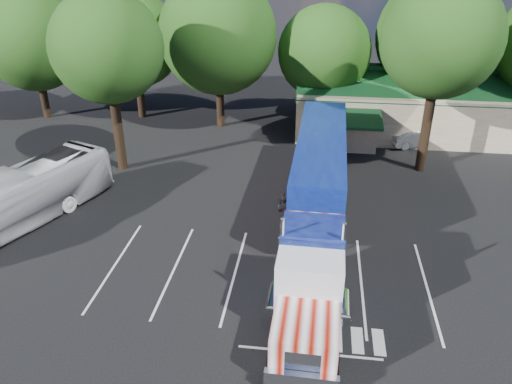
# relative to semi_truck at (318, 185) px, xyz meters

# --- Properties ---
(ground) EXTENTS (120.00, 120.00, 0.00)m
(ground) POSITION_rel_semi_truck_xyz_m (-4.02, 0.67, -2.72)
(ground) COLOR black
(ground) RESTS_ON ground
(event_hall) EXTENTS (24.20, 14.12, 5.55)m
(event_hall) POSITION_rel_semi_truck_xyz_m (9.71, 18.47, -0.51)
(event_hall) COLOR beige
(event_hall) RESTS_ON ground
(tree_row_a) EXTENTS (9.00, 9.00, 11.68)m
(tree_row_a) POSITION_rel_semi_truck_xyz_m (-26.02, 17.17, 4.44)
(tree_row_a) COLOR black
(tree_row_a) RESTS_ON ground
(tree_row_b) EXTENTS (8.40, 8.40, 11.35)m
(tree_row_b) POSITION_rel_semi_truck_xyz_m (-17.02, 18.47, 4.41)
(tree_row_b) COLOR black
(tree_row_b) RESTS_ON ground
(tree_row_c) EXTENTS (10.00, 10.00, 13.05)m
(tree_row_c) POSITION_rel_semi_truck_xyz_m (-9.02, 16.87, 5.31)
(tree_row_c) COLOR black
(tree_row_c) RESTS_ON ground
(tree_row_d) EXTENTS (8.00, 8.00, 10.60)m
(tree_row_d) POSITION_rel_semi_truck_xyz_m (-0.02, 18.17, 3.86)
(tree_row_d) COLOR black
(tree_row_d) RESTS_ON ground
(tree_row_e) EXTENTS (9.60, 9.60, 12.90)m
(tree_row_e) POSITION_rel_semi_truck_xyz_m (8.98, 18.67, 5.36)
(tree_row_e) COLOR black
(tree_row_e) RESTS_ON ground
(tree_near_left) EXTENTS (7.60, 7.60, 12.65)m
(tree_near_left) POSITION_rel_semi_truck_xyz_m (-14.52, 6.67, 6.09)
(tree_near_left) COLOR black
(tree_near_left) RESTS_ON ground
(tree_near_right) EXTENTS (8.00, 8.00, 13.50)m
(tree_near_right) POSITION_rel_semi_truck_xyz_m (7.48, 9.17, 6.74)
(tree_near_right) COLOR black
(tree_near_right) RESTS_ON ground
(semi_truck) EXTENTS (3.81, 23.05, 4.81)m
(semi_truck) POSITION_rel_semi_truck_xyz_m (0.00, 0.00, 0.00)
(semi_truck) COLOR black
(semi_truck) RESTS_ON ground
(woman) EXTENTS (0.44, 0.63, 1.67)m
(woman) POSITION_rel_semi_truck_xyz_m (0.48, -2.05, -1.89)
(woman) COLOR black
(woman) RESTS_ON ground
(bicycle) EXTENTS (0.88, 1.90, 0.96)m
(bicycle) POSITION_rel_semi_truck_xyz_m (-2.22, 2.16, -2.24)
(bicycle) COLOR black
(bicycle) RESTS_ON ground
(tour_bus) EXTENTS (7.43, 12.50, 3.44)m
(tour_bus) POSITION_rel_semi_truck_xyz_m (-17.47, -1.98, -1.00)
(tour_bus) COLOR silver
(tour_bus) RESTS_ON ground
(silver_sedan) EXTENTS (4.85, 2.96, 1.51)m
(silver_sedan) POSITION_rel_semi_truck_xyz_m (7.98, 13.94, -1.97)
(silver_sedan) COLOR #B6BABE
(silver_sedan) RESTS_ON ground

